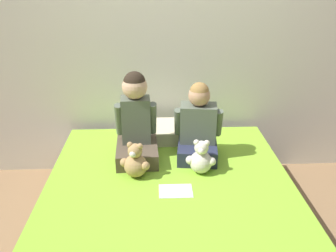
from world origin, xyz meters
TOP-DOWN VIEW (x-y plane):
  - ground_plane at (0.00, 0.00)m, footprint 14.00×14.00m
  - wall_behind_bed at (0.00, 1.11)m, footprint 8.00×0.06m
  - bed at (0.00, 0.00)m, footprint 1.63×1.99m
  - child_on_left at (-0.22, 0.50)m, footprint 0.31×0.40m
  - child_on_right at (0.22, 0.49)m, footprint 0.36×0.36m
  - teddy_bear_held_by_left_child at (-0.22, 0.22)m, footprint 0.20×0.16m
  - teddy_bear_held_by_right_child at (0.22, 0.25)m, footprint 0.20×0.15m
  - pillow_at_headboard at (0.00, 0.80)m, footprint 0.49×0.34m
  - sign_card at (0.03, 0.03)m, footprint 0.21×0.15m

SIDE VIEW (x-z plane):
  - ground_plane at x=0.00m, z-range 0.00..0.00m
  - bed at x=0.00m, z-range 0.00..0.44m
  - sign_card at x=0.03m, z-range 0.44..0.45m
  - pillow_at_headboard at x=0.00m, z-range 0.44..0.55m
  - teddy_bear_held_by_right_child at x=0.22m, z-range 0.42..0.67m
  - teddy_bear_held_by_left_child at x=-0.22m, z-range 0.42..0.67m
  - child_on_right at x=0.22m, z-range 0.40..0.96m
  - child_on_left at x=-0.22m, z-range 0.39..1.03m
  - wall_behind_bed at x=0.00m, z-range 0.00..2.50m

